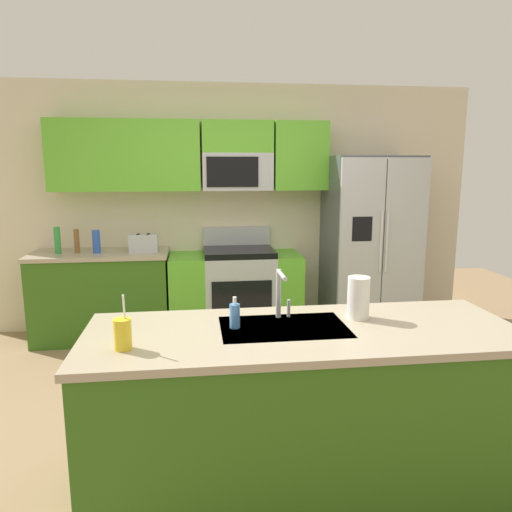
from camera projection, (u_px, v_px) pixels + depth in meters
ground_plane at (262, 417)px, 3.41m from camera, size 9.00×9.00×0.00m
kitchen_wall_unit at (221, 192)px, 5.15m from camera, size 5.20×0.43×2.60m
back_counter at (102, 295)px, 4.90m from camera, size 1.35×0.63×0.90m
range_oven at (236, 292)px, 5.08m from camera, size 1.36×0.61×1.10m
refrigerator at (370, 245)px, 5.10m from camera, size 0.90×0.76×1.85m
island_counter at (302, 407)px, 2.64m from camera, size 2.31×0.85×0.90m
toaster at (144, 243)px, 4.81m from camera, size 0.28×0.16×0.18m
pepper_mill at (77, 241)px, 4.77m from camera, size 0.05×0.05×0.23m
bottle_blue at (96, 242)px, 4.75m from camera, size 0.08×0.08×0.23m
bottle_green at (57, 240)px, 4.72m from camera, size 0.06×0.06×0.26m
sink_faucet at (280, 290)px, 2.70m from camera, size 0.08×0.21×0.28m
drink_cup_yellow at (123, 334)px, 2.26m from camera, size 0.08×0.08×0.27m
soap_dispenser at (235, 315)px, 2.57m from camera, size 0.06×0.06×0.17m
paper_towel_roll at (358, 298)px, 2.71m from camera, size 0.12×0.12×0.24m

